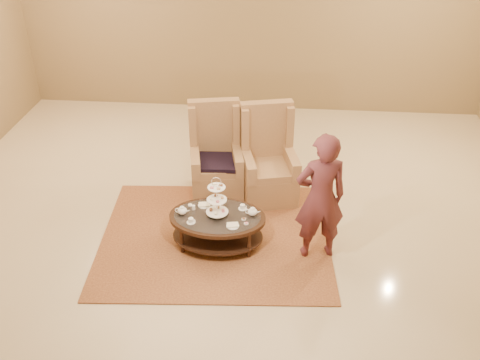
# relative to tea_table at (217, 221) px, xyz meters

# --- Properties ---
(ground) EXTENTS (8.00, 8.00, 0.00)m
(ground) POSITION_rel_tea_table_xyz_m (0.15, 0.03, -0.34)
(ground) COLOR beige
(ground) RESTS_ON ground
(ceiling) EXTENTS (8.00, 8.00, 0.02)m
(ceiling) POSITION_rel_tea_table_xyz_m (0.15, 0.03, -0.34)
(ceiling) COLOR silver
(ceiling) RESTS_ON ground
(wall_back) EXTENTS (8.00, 0.04, 3.50)m
(wall_back) POSITION_rel_tea_table_xyz_m (0.15, 4.03, 1.41)
(wall_back) COLOR olive
(wall_back) RESTS_ON ground
(rug) EXTENTS (2.87, 2.45, 0.01)m
(rug) POSITION_rel_tea_table_xyz_m (-0.05, 0.12, -0.33)
(rug) COLOR #A76E3B
(rug) RESTS_ON ground
(tea_table) EXTENTS (1.14, 0.80, 0.94)m
(tea_table) POSITION_rel_tea_table_xyz_m (0.00, 0.00, 0.00)
(tea_table) COLOR black
(tea_table) RESTS_ON ground
(armchair_left) EXTENTS (0.79, 0.81, 1.25)m
(armchair_left) POSITION_rel_tea_table_xyz_m (-0.17, 1.21, 0.08)
(armchair_left) COLOR #AB7D50
(armchair_left) RESTS_ON ground
(armchair_right) EXTENTS (0.83, 0.84, 1.27)m
(armchair_right) POSITION_rel_tea_table_xyz_m (0.54, 1.16, 0.09)
(armchair_right) COLOR #AB7D50
(armchair_right) RESTS_ON ground
(person) EXTENTS (0.63, 0.48, 1.56)m
(person) POSITION_rel_tea_table_xyz_m (1.15, -0.07, 0.44)
(person) COLOR #552429
(person) RESTS_ON ground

